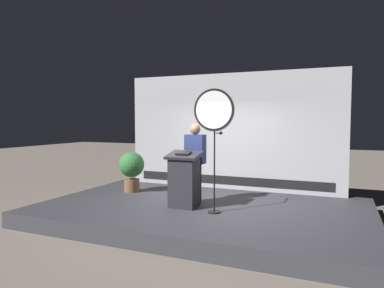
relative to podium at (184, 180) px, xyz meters
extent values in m
plane|color=#6B6056|center=(0.27, 0.31, -0.84)|extent=(40.00, 40.00, 0.00)
cube|color=#333338|center=(0.27, 0.31, -0.69)|extent=(6.40, 4.00, 0.30)
cube|color=#9E9EA3|center=(0.27, 2.16, 0.89)|extent=(5.42, 0.10, 2.85)
cylinder|color=black|center=(-0.14, 2.11, 1.43)|extent=(1.06, 0.02, 1.06)
cylinder|color=white|center=(-0.14, 2.10, 1.43)|extent=(0.94, 0.02, 0.94)
cube|color=black|center=(0.27, 2.10, -0.32)|extent=(4.87, 0.02, 0.20)
cube|color=#26262B|center=(0.00, 0.00, -0.04)|extent=(0.52, 0.40, 1.00)
cube|color=#26262B|center=(0.00, 0.00, 0.49)|extent=(0.64, 0.50, 0.15)
cube|color=black|center=(0.00, -0.02, 0.53)|extent=(0.28, 0.20, 0.06)
cylinder|color=black|center=(0.04, 0.48, -0.13)|extent=(0.26, 0.26, 0.81)
cube|color=navy|center=(0.04, 0.48, 0.57)|extent=(0.40, 0.24, 0.60)
sphere|color=#997051|center=(0.04, 0.48, 0.98)|extent=(0.22, 0.22, 0.22)
cylinder|color=black|center=(0.68, -0.15, -0.53)|extent=(0.24, 0.24, 0.02)
cylinder|color=black|center=(0.68, -0.15, 0.22)|extent=(0.03, 0.03, 1.51)
cylinder|color=black|center=(0.68, 0.03, 0.92)|extent=(0.02, 0.36, 0.02)
sphere|color=#262626|center=(0.68, 0.21, 0.92)|extent=(0.07, 0.07, 0.07)
cylinder|color=brown|center=(-1.77, 0.89, -0.39)|extent=(0.36, 0.36, 0.30)
sphere|color=#2D6B33|center=(-1.77, 0.89, 0.11)|extent=(0.60, 0.60, 0.60)
camera|label=1|loc=(2.79, -6.15, 1.15)|focal=32.72mm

